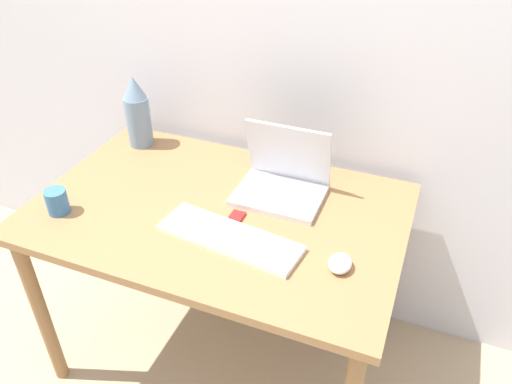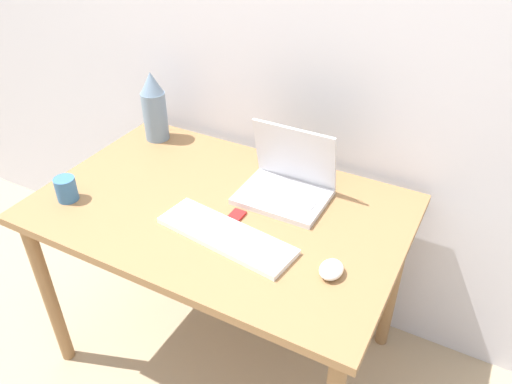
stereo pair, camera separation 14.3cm
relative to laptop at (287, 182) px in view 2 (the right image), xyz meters
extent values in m
cube|color=silver|center=(-0.17, 0.30, 0.46)|extent=(6.00, 0.05, 2.50)
cube|color=olive|center=(-0.17, -0.17, -0.07)|extent=(1.23, 0.79, 0.03)
cylinder|color=olive|center=(-0.73, -0.51, -0.44)|extent=(0.05, 0.05, 0.71)
cylinder|color=olive|center=(-0.73, 0.18, -0.44)|extent=(0.05, 0.05, 0.71)
cylinder|color=olive|center=(0.39, 0.18, -0.44)|extent=(0.05, 0.05, 0.71)
cube|color=silver|center=(0.00, -0.03, -0.04)|extent=(0.30, 0.23, 0.02)
cube|color=#B7B7BC|center=(0.00, -0.04, -0.03)|extent=(0.24, 0.13, 0.00)
cube|color=silver|center=(0.00, 0.05, 0.08)|extent=(0.30, 0.06, 0.23)
cube|color=black|center=(0.00, 0.07, 0.08)|extent=(0.26, 0.05, 0.19)
cube|color=white|center=(-0.06, -0.30, -0.04)|extent=(0.47, 0.20, 0.02)
cube|color=silver|center=(-0.06, -0.30, -0.03)|extent=(0.43, 0.17, 0.00)
ellipsoid|color=white|center=(0.28, -0.30, -0.03)|extent=(0.07, 0.08, 0.04)
cylinder|color=slate|center=(-0.64, 0.12, 0.05)|extent=(0.10, 0.10, 0.20)
cone|color=slate|center=(-0.64, 0.12, 0.19)|extent=(0.09, 0.09, 0.09)
cube|color=red|center=(-0.09, -0.19, -0.05)|extent=(0.04, 0.06, 0.01)
cylinder|color=teal|center=(-0.64, -0.38, -0.01)|extent=(0.07, 0.07, 0.08)
camera|label=1|loc=(0.44, -1.36, 0.94)|focal=35.00mm
camera|label=2|loc=(0.57, -1.30, 0.94)|focal=35.00mm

